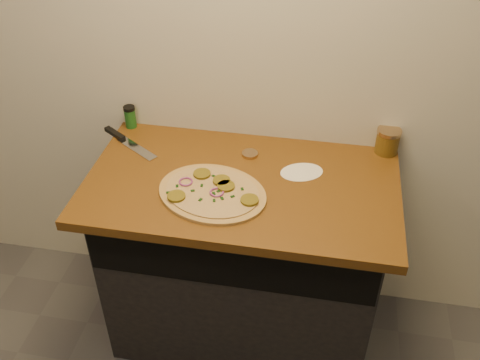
% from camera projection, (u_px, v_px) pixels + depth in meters
% --- Properties ---
extents(cabinet, '(1.10, 0.60, 0.86)m').
position_uv_depth(cabinet, '(243.00, 261.00, 2.36)').
color(cabinet, black).
rests_on(cabinet, ground).
extents(countertop, '(1.20, 0.70, 0.04)m').
position_uv_depth(countertop, '(242.00, 185.00, 2.06)').
color(countertop, brown).
rests_on(countertop, cabinet).
extents(pizza, '(0.51, 0.51, 0.03)m').
position_uv_depth(pizza, '(212.00, 192.00, 1.98)').
color(pizza, tan).
rests_on(pizza, countertop).
extents(chefs_knife, '(0.29, 0.21, 0.02)m').
position_uv_depth(chefs_knife, '(125.00, 140.00, 2.26)').
color(chefs_knife, '#B7BAC1').
rests_on(chefs_knife, countertop).
extents(mason_jar_lid, '(0.08, 0.08, 0.01)m').
position_uv_depth(mason_jar_lid, '(250.00, 154.00, 2.18)').
color(mason_jar_lid, tan).
rests_on(mason_jar_lid, countertop).
extents(salsa_jar, '(0.10, 0.10, 0.11)m').
position_uv_depth(salsa_jar, '(388.00, 141.00, 2.17)').
color(salsa_jar, maroon).
rests_on(salsa_jar, countertop).
extents(spice_shaker, '(0.05, 0.05, 0.10)m').
position_uv_depth(spice_shaker, '(130.00, 117.00, 2.33)').
color(spice_shaker, '#1D5C1D').
rests_on(spice_shaker, countertop).
extents(flour_spill, '(0.23, 0.23, 0.00)m').
position_uv_depth(flour_spill, '(302.00, 172.00, 2.09)').
color(flour_spill, white).
rests_on(flour_spill, countertop).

